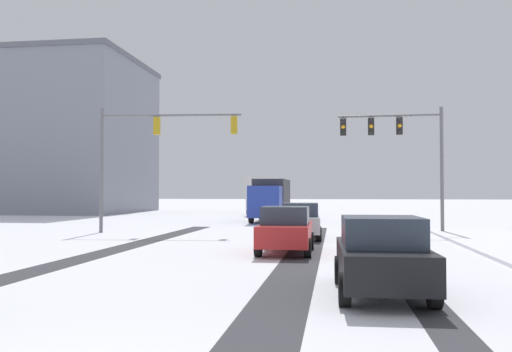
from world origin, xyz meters
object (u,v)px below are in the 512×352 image
Objects in this scene: traffic_signal_near_right at (400,141)px; car_silver_lead at (300,221)px; traffic_signal_near_left at (151,142)px; box_truck_delivery at (270,199)px; office_building_far_left_block at (20,137)px; car_red_second at (286,229)px; bus_oncoming at (265,193)px; car_black_third at (381,255)px.

traffic_signal_near_right reaches higher than car_silver_lead.
traffic_signal_near_right is at bearing 40.68° from car_silver_lead.
traffic_signal_near_right is 1.56× the size of car_silver_lead.
traffic_signal_near_left is 9.13m from car_silver_lead.
box_truck_delivery is 0.29× the size of office_building_far_left_block.
car_silver_lead is (-4.89, -4.21, -3.95)m from traffic_signal_near_right.
traffic_signal_near_right is 11.87m from car_red_second.
traffic_signal_near_left is at bearing -47.65° from office_building_far_left_block.
bus_oncoming is at bearing 98.98° from box_truck_delivery.
traffic_signal_near_left is 25.24m from bus_oncoming.
car_red_second is 19.81m from box_truck_delivery.
car_red_second and car_black_third have the same top height.
traffic_signal_near_left is at bearing 123.93° from car_black_third.
bus_oncoming is at bearing 98.59° from car_red_second.
traffic_signal_near_right is at bearing -50.53° from box_truck_delivery.
box_truck_delivery is (-5.50, 26.92, 0.82)m from car_black_third.
car_silver_lead is at bearing -77.72° from box_truck_delivery.
car_black_third is (-2.40, -17.34, -3.95)m from traffic_signal_near_right.
office_building_far_left_block is at bearing 178.44° from bus_oncoming.
bus_oncoming is at bearing -1.56° from office_building_far_left_block.
box_truck_delivery is 32.29m from office_building_far_left_block.
bus_oncoming is (-10.03, 23.09, -2.77)m from traffic_signal_near_right.
traffic_signal_near_left is 11.92m from car_red_second.
car_silver_lead is 0.16× the size of office_building_far_left_block.
car_black_third is 0.56× the size of box_truck_delivery.
traffic_signal_near_left is 1.78× the size of car_silver_lead.
bus_oncoming is 0.43× the size of office_building_far_left_block.
traffic_signal_near_left is at bearing -171.79° from traffic_signal_near_right.
box_truck_delivery reaches higher than car_black_third.
car_red_second is 0.55× the size of box_truck_delivery.
traffic_signal_near_right is 0.88× the size of box_truck_delivery.
car_red_second is 0.37× the size of bus_oncoming.
car_red_second is (7.78, -8.15, -3.89)m from traffic_signal_near_left.
traffic_signal_near_right is at bearing -33.33° from office_building_far_left_block.
traffic_signal_near_left is at bearing 163.44° from car_silver_lead.
office_building_far_left_block is at bearing 129.41° from car_black_third.
car_red_second is 0.16× the size of office_building_far_left_block.
car_silver_lead is 14.14m from box_truck_delivery.
traffic_signal_near_left is at bearing 133.69° from car_red_second.
traffic_signal_near_left reaches higher than car_silver_lead.
traffic_signal_near_left is 1.79× the size of car_black_third.
traffic_signal_near_right reaches higher than bus_oncoming.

